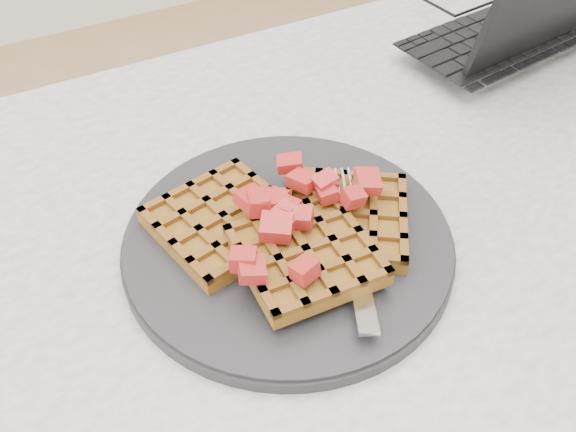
{
  "coord_description": "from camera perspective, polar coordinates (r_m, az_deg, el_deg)",
  "views": [
    {
      "loc": [
        -0.28,
        -0.31,
        1.17
      ],
      "look_at": [
        -0.1,
        0.04,
        0.79
      ],
      "focal_mm": 40.0,
      "sensor_mm": 36.0,
      "label": 1
    }
  ],
  "objects": [
    {
      "name": "plate",
      "position": [
        0.56,
        -0.0,
        -2.32
      ],
      "size": [
        0.29,
        0.29,
        0.02
      ],
      "primitive_type": "cylinder",
      "color": "black",
      "rests_on": "table"
    },
    {
      "name": "laptop",
      "position": [
        0.9,
        19.15,
        16.86
      ],
      "size": [
        0.35,
        0.27,
        0.22
      ],
      "rotation": [
        0.0,
        0.0,
        3.26
      ],
      "color": "black",
      "rests_on": "table"
    },
    {
      "name": "fork",
      "position": [
        0.54,
        5.79,
        -2.35
      ],
      "size": [
        0.1,
        0.17,
        0.02
      ],
      "primitive_type": null,
      "rotation": [
        0.0,
        0.0,
        -0.44
      ],
      "color": "silver",
      "rests_on": "plate"
    },
    {
      "name": "strawberry_pile",
      "position": [
        0.53,
        0.0,
        1.08
      ],
      "size": [
        0.15,
        0.15,
        0.02
      ],
      "primitive_type": null,
      "color": "maroon",
      "rests_on": "waffles"
    },
    {
      "name": "table",
      "position": [
        0.67,
        8.9,
        -8.6
      ],
      "size": [
        1.2,
        0.8,
        0.75
      ],
      "color": "silver",
      "rests_on": "ground"
    },
    {
      "name": "waffles",
      "position": [
        0.55,
        0.2,
        -1.19
      ],
      "size": [
        0.24,
        0.19,
        0.03
      ],
      "color": "#8D5B1D",
      "rests_on": "plate"
    }
  ]
}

